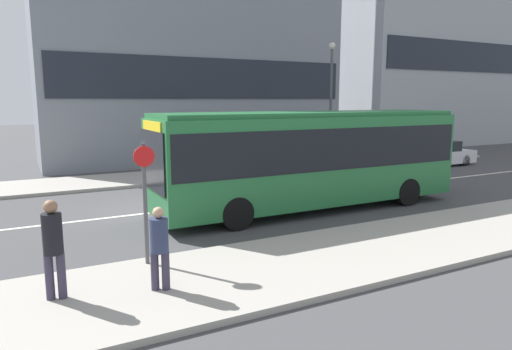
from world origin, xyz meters
TOP-DOWN VIEW (x-y plane):
  - ground_plane at (0.00, 0.00)m, footprint 120.00×120.00m
  - sidewalk_near at (0.00, -6.25)m, footprint 44.00×3.50m
  - sidewalk_far at (0.00, 6.25)m, footprint 44.00×3.50m
  - lane_centerline at (0.00, 0.00)m, footprint 41.80×0.16m
  - apartment_block_left_tower at (5.76, 12.59)m, footprint 17.62×6.26m
  - city_bus at (4.58, -1.93)m, footprint 10.58×2.59m
  - parked_car_0 at (11.36, 3.29)m, footprint 4.56×1.89m
  - parked_car_1 at (16.54, 3.27)m, footprint 4.51×1.79m
  - pedestrian_near_stop at (-3.57, -5.90)m, footprint 0.35×0.34m
  - pedestrian_down_pavement at (-1.82, -6.38)m, footprint 0.34×0.34m
  - bus_stop_sign at (-1.68, -4.90)m, footprint 0.44×0.12m
  - street_lamp at (11.04, 5.66)m, footprint 0.36×0.36m

SIDE VIEW (x-z plane):
  - ground_plane at x=0.00m, z-range 0.00..0.00m
  - lane_centerline at x=0.00m, z-range 0.00..0.01m
  - sidewalk_near at x=0.00m, z-range 0.00..0.13m
  - sidewalk_far at x=0.00m, z-range 0.00..0.13m
  - parked_car_0 at x=11.36m, z-range -0.02..1.25m
  - parked_car_1 at x=16.54m, z-range -0.04..1.34m
  - pedestrian_down_pavement at x=-1.82m, z-range 0.23..1.82m
  - pedestrian_near_stop at x=-3.57m, z-range 0.26..2.06m
  - bus_stop_sign at x=-1.68m, z-range 0.35..2.97m
  - city_bus at x=4.58m, z-range 0.25..3.49m
  - street_lamp at x=11.04m, z-range 0.88..7.34m
  - apartment_block_left_tower at x=5.76m, z-range -0.01..17.40m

